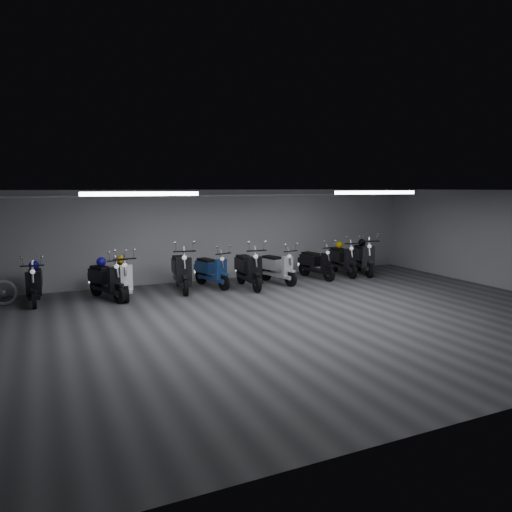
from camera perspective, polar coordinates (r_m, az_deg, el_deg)
name	(u,v)px	position (r m, az deg, el deg)	size (l,w,h in m)	color
floor	(291,319)	(10.63, 4.23, -7.50)	(14.00, 10.00, 0.01)	#3A3B3D
ceiling	(293,191)	(10.23, 4.40, 7.83)	(14.00, 10.00, 0.01)	gray
back_wall	(214,235)	(14.89, -5.04, 2.52)	(14.00, 0.01, 2.80)	#969699
front_wall	(490,309)	(6.51, 26.22, -5.73)	(14.00, 0.01, 2.80)	#969699
fluor_strip_left	(141,194)	(10.15, -13.60, 7.25)	(2.40, 0.18, 0.08)	white
fluor_strip_right	(376,193)	(12.74, 14.15, 7.39)	(2.40, 0.18, 0.08)	white
conduit	(215,196)	(14.74, -4.99, 7.22)	(0.05, 0.05, 13.60)	white
scooter_0	(34,278)	(13.02, -25.03, -2.40)	(0.58, 1.73, 1.29)	black
scooter_1	(107,274)	(12.77, -17.47, -2.05)	(0.61, 1.82, 1.36)	black
scooter_2	(123,272)	(12.89, -15.66, -1.83)	(0.62, 1.85, 1.38)	white
scooter_3	(181,265)	(13.37, -8.93, -1.03)	(0.67, 2.00, 1.49)	black
scooter_4	(212,265)	(13.77, -5.30, -1.11)	(0.58, 1.74, 1.29)	navy
scooter_5	(249,263)	(13.61, -0.89, -0.87)	(0.64, 1.93, 1.44)	black
scooter_6	(278,262)	(14.26, 2.63, -0.76)	(0.58, 1.73, 1.29)	silver
scooter_7	(317,258)	(15.13, 7.27, -0.29)	(0.58, 1.74, 1.30)	black
scooter_8	(343,254)	(15.85, 10.37, 0.20)	(0.62, 1.86, 1.39)	black
scooter_9	(364,252)	(16.15, 12.82, 0.42)	(0.66, 1.97, 1.47)	black
helmet_0	(34,265)	(13.21, -25.05, -1.04)	(0.25, 0.25, 0.25)	#0E0B7A
helmet_1	(362,243)	(16.38, 12.59, 1.58)	(0.25, 0.25, 0.25)	black
helmet_2	(121,259)	(13.10, -15.83, -0.40)	(0.24, 0.24, 0.24)	#EDAE0D
helmet_3	(339,245)	(16.04, 9.95, 1.33)	(0.24, 0.24, 0.24)	#B99F0A
helmet_4	(101,262)	(12.94, -18.05, -0.66)	(0.25, 0.25, 0.25)	#120C8B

